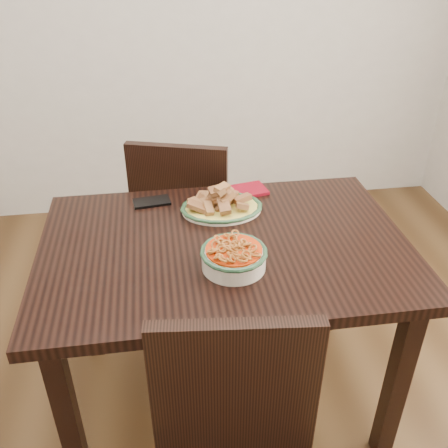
{
  "coord_description": "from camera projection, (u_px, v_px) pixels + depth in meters",
  "views": [
    {
      "loc": [
        -0.14,
        -1.23,
        1.67
      ],
      "look_at": [
        0.06,
        0.14,
        0.81
      ],
      "focal_mm": 40.0,
      "sensor_mm": 36.0,
      "label": 1
    }
  ],
  "objects": [
    {
      "name": "floor",
      "position": [
        213.0,
        422.0,
        1.93
      ],
      "size": [
        3.5,
        3.5,
        0.0
      ],
      "primitive_type": "plane",
      "color": "#3B2613",
      "rests_on": "ground"
    },
    {
      "name": "dining_table",
      "position": [
        225.0,
        266.0,
        1.7
      ],
      "size": [
        1.22,
        0.81,
        0.75
      ],
      "color": "black",
      "rests_on": "ground"
    },
    {
      "name": "chair_far",
      "position": [
        185.0,
        216.0,
        2.28
      ],
      "size": [
        0.52,
        0.52,
        0.89
      ],
      "rotation": [
        0.0,
        0.0,
        2.85
      ],
      "color": "black",
      "rests_on": "ground"
    },
    {
      "name": "fish_plate",
      "position": [
        222.0,
        200.0,
        1.8
      ],
      "size": [
        0.29,
        0.23,
        0.11
      ],
      "color": "beige",
      "rests_on": "dining_table"
    },
    {
      "name": "noodle_bowl",
      "position": [
        234.0,
        255.0,
        1.51
      ],
      "size": [
        0.21,
        0.21,
        0.08
      ],
      "color": "beige",
      "rests_on": "dining_table"
    },
    {
      "name": "smartphone",
      "position": [
        152.0,
        202.0,
        1.87
      ],
      "size": [
        0.14,
        0.09,
        0.01
      ],
      "primitive_type": "cube",
      "rotation": [
        0.0,
        0.0,
        0.13
      ],
      "color": "black",
      "rests_on": "dining_table"
    },
    {
      "name": "napkin",
      "position": [
        249.0,
        190.0,
        1.95
      ],
      "size": [
        0.15,
        0.13,
        0.01
      ],
      "primitive_type": "cube",
      "rotation": [
        0.0,
        0.0,
        0.2
      ],
      "color": "maroon",
      "rests_on": "dining_table"
    }
  ]
}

